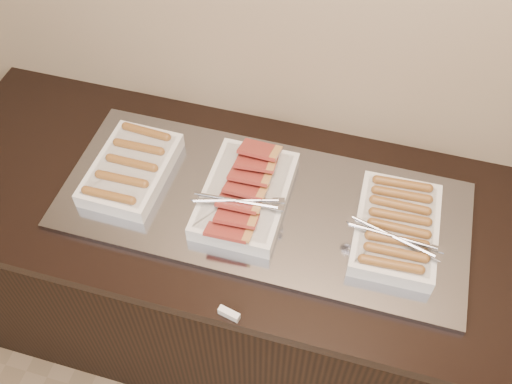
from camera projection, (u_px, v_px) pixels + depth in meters
counter at (254, 280)px, 2.05m from camera, size 2.06×0.76×0.90m
warming_tray at (262, 206)px, 1.69m from camera, size 1.20×0.50×0.02m
dish_left at (131, 168)px, 1.73m from camera, size 0.22×0.33×0.07m
dish_center at (245, 194)px, 1.66m from camera, size 0.27×0.38×0.09m
dish_right at (396, 228)px, 1.59m from camera, size 0.27×0.34×0.08m
label_holder at (229, 314)px, 1.47m from camera, size 0.06×0.03×0.02m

